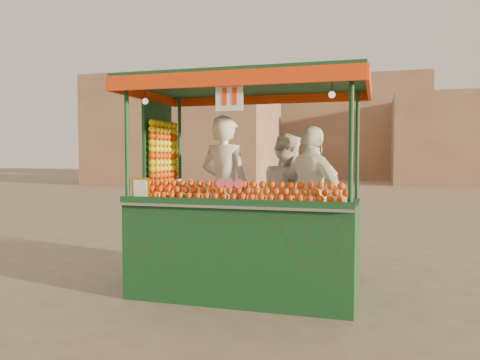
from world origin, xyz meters
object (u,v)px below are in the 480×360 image
(vendor_left, at_px, (225,188))
(vendor_right, at_px, (312,197))
(juice_cart, at_px, (241,223))
(vendor_middle, at_px, (288,197))

(vendor_left, distance_m, vendor_right, 1.15)
(juice_cart, bearing_deg, vendor_middle, 53.58)
(vendor_left, bearing_deg, vendor_right, -176.13)
(vendor_left, relative_size, vendor_middle, 1.14)
(vendor_left, relative_size, vendor_right, 1.09)
(juice_cart, xyz_separation_m, vendor_middle, (0.45, 0.61, 0.27))
(vendor_middle, relative_size, vendor_right, 0.96)
(juice_cart, bearing_deg, vendor_left, 129.78)
(juice_cart, distance_m, vendor_middle, 0.81)
(vendor_middle, bearing_deg, vendor_left, 67.83)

